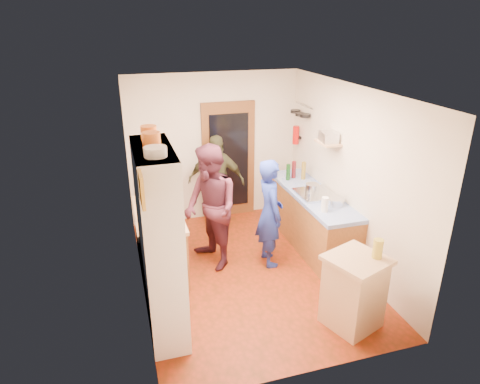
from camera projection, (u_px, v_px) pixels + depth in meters
name	position (u px, v px, depth m)	size (l,w,h in m)	color
floor	(249.00, 272.00, 6.22)	(3.00, 4.00, 0.02)	maroon
ceiling	(250.00, 89.00, 5.23)	(3.00, 4.00, 0.02)	silver
wall_back	(214.00, 148.00, 7.51)	(3.00, 0.02, 2.60)	beige
wall_front	(316.00, 266.00, 3.95)	(3.00, 0.02, 2.60)	beige
wall_left	(134.00, 201.00, 5.33)	(0.02, 4.00, 2.60)	beige
wall_right	(349.00, 177.00, 6.13)	(0.02, 4.00, 2.60)	beige
door_frame	(229.00, 161.00, 7.63)	(0.95, 0.06, 2.10)	brown
door_glass	(229.00, 161.00, 7.60)	(0.70, 0.02, 1.70)	black
hutch_body	(160.00, 243.00, 4.75)	(0.40, 1.20, 2.20)	white
hutch_top_shelf	(152.00, 150.00, 4.34)	(0.40, 1.14, 0.04)	white
plate_stack	(155.00, 152.00, 4.04)	(0.22, 0.22, 0.09)	white
orange_pot_a	(151.00, 140.00, 4.33)	(0.19, 0.19, 0.15)	orange
orange_pot_b	(149.00, 133.00, 4.57)	(0.17, 0.17, 0.15)	orange
left_counter_base	(160.00, 243.00, 6.14)	(0.60, 1.40, 0.85)	#9C5D28
left_counter_top	(157.00, 214.00, 5.97)	(0.64, 1.44, 0.05)	tan
toaster	(164.00, 218.00, 5.61)	(0.21, 0.14, 0.16)	white
kettle	(155.00, 213.00, 5.72)	(0.18, 0.18, 0.20)	white
orange_bowl	(162.00, 207.00, 6.05)	(0.18, 0.18, 0.08)	orange
chopping_board	(155.00, 199.00, 6.38)	(0.30, 0.22, 0.03)	tan
right_counter_base	(311.00, 220.00, 6.82)	(0.60, 2.20, 0.84)	#9C5D28
right_counter_top	(312.00, 194.00, 6.65)	(0.62, 2.22, 0.06)	blue
hob	(316.00, 194.00, 6.54)	(0.55, 0.58, 0.04)	silver
pot_on_hob	(312.00, 188.00, 6.52)	(0.21, 0.21, 0.14)	silver
bottle_a	(288.00, 172.00, 7.11)	(0.07, 0.07, 0.27)	#143F14
bottle_b	(294.00, 170.00, 7.20)	(0.07, 0.07, 0.29)	#591419
bottle_c	(304.00, 171.00, 7.14)	(0.07, 0.07, 0.30)	olive
paper_towel	(325.00, 204.00, 5.95)	(0.10, 0.10, 0.21)	white
mixing_bowl	(335.00, 201.00, 6.20)	(0.28, 0.28, 0.11)	silver
island_base	(353.00, 293.00, 5.00)	(0.55, 0.55, 0.86)	tan
island_top	(357.00, 260.00, 4.83)	(0.62, 0.62, 0.05)	tan
cutting_board	(351.00, 259.00, 4.83)	(0.35, 0.28, 0.02)	white
oil_jar	(378.00, 249.00, 4.79)	(0.11, 0.11, 0.23)	#AD9E2D
pan_rail	(304.00, 105.00, 7.18)	(0.02, 0.02, 0.65)	silver
pan_hang_a	(305.00, 115.00, 7.06)	(0.18, 0.18, 0.05)	black
pan_hang_b	(300.00, 114.00, 7.25)	(0.16, 0.16, 0.05)	black
pan_hang_c	(295.00, 111.00, 7.42)	(0.17, 0.17, 0.05)	black
wall_shelf	(328.00, 143.00, 6.34)	(0.26, 0.42, 0.03)	tan
radio	(328.00, 137.00, 6.31)	(0.22, 0.30, 0.15)	silver
ext_bracket	(299.00, 138.00, 7.57)	(0.06, 0.10, 0.04)	black
fire_extinguisher	(296.00, 135.00, 7.53)	(0.11, 0.11, 0.32)	red
picture_frame	(142.00, 190.00, 3.68)	(0.03, 0.25, 0.30)	gold
person_hob	(272.00, 213.00, 6.15)	(0.59, 0.39, 1.62)	navy
person_left	(211.00, 206.00, 6.12)	(0.89, 0.69, 1.83)	#441C29
person_back	(217.00, 182.00, 7.29)	(0.96, 0.40, 1.64)	#373821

